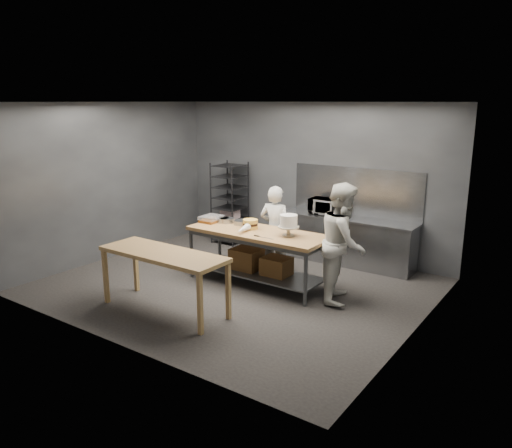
{
  "coord_description": "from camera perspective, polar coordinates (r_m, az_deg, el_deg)",
  "views": [
    {
      "loc": [
        4.79,
        -6.25,
        3.02
      ],
      "look_at": [
        0.23,
        0.27,
        1.05
      ],
      "focal_mm": 35.0,
      "sensor_mm": 36.0,
      "label": 1
    }
  ],
  "objects": [
    {
      "name": "near_counter",
      "position": [
        7.34,
        -10.54,
        -3.81
      ],
      "size": [
        2.0,
        0.7,
        0.9
      ],
      "color": "#9C6E40",
      "rests_on": "ground"
    },
    {
      "name": "layer_cake",
      "position": [
        8.39,
        -0.65,
        -0.01
      ],
      "size": [
        0.25,
        0.25,
        0.16
      ],
      "color": "gold",
      "rests_on": "work_table"
    },
    {
      "name": "speed_rack",
      "position": [
        10.82,
        -3.01,
        2.35
      ],
      "size": [
        0.62,
        0.67,
        1.75
      ],
      "color": "black",
      "rests_on": "ground"
    },
    {
      "name": "frosted_cake_stand",
      "position": [
        7.92,
        3.75,
        0.2
      ],
      "size": [
        0.34,
        0.34,
        0.35
      ],
      "color": "#A69C85",
      "rests_on": "work_table"
    },
    {
      "name": "ground",
      "position": [
        8.43,
        -2.37,
        -7.08
      ],
      "size": [
        6.0,
        6.0,
        0.0
      ],
      "primitive_type": "plane",
      "color": "black",
      "rests_on": "ground"
    },
    {
      "name": "chef_behind",
      "position": [
        8.84,
        2.2,
        -0.69
      ],
      "size": [
        0.63,
        0.47,
        1.59
      ],
      "primitive_type": "imported",
      "rotation": [
        0.0,
        0.0,
        3.3
      ],
      "color": "silver",
      "rests_on": "ground"
    },
    {
      "name": "offset_spatula",
      "position": [
        7.89,
        0.59,
        -1.47
      ],
      "size": [
        0.36,
        0.02,
        0.02
      ],
      "color": "slate",
      "rests_on": "work_table"
    },
    {
      "name": "work_table",
      "position": [
        8.36,
        0.25,
        -3.1
      ],
      "size": [
        2.4,
        0.9,
        0.92
      ],
      "color": "brown",
      "rests_on": "ground"
    },
    {
      "name": "back_counter",
      "position": [
        9.59,
        10.36,
        -1.85
      ],
      "size": [
        2.6,
        0.6,
        0.9
      ],
      "color": "slate",
      "rests_on": "ground"
    },
    {
      "name": "splashback_panel",
      "position": [
        9.66,
        11.34,
        3.69
      ],
      "size": [
        2.6,
        0.02,
        0.9
      ],
      "primitive_type": "cube",
      "color": "slate",
      "rests_on": "back_counter"
    },
    {
      "name": "chef_right",
      "position": [
        7.71,
        9.94,
        -2.11
      ],
      "size": [
        0.96,
        1.08,
        1.84
      ],
      "primitive_type": "imported",
      "rotation": [
        0.0,
        0.0,
        1.92
      ],
      "color": "beige",
      "rests_on": "ground"
    },
    {
      "name": "pastry_clamshells",
      "position": [
        8.91,
        -5.16,
        0.6
      ],
      "size": [
        0.31,
        0.38,
        0.11
      ],
      "color": "brown",
      "rests_on": "work_table"
    },
    {
      "name": "cake_pans",
      "position": [
        8.8,
        -2.84,
        0.35
      ],
      "size": [
        0.67,
        0.33,
        0.07
      ],
      "color": "gray",
      "rests_on": "work_table"
    },
    {
      "name": "back_wall",
      "position": [
        10.09,
        6.21,
        5.17
      ],
      "size": [
        6.0,
        0.04,
        3.0
      ],
      "primitive_type": "cube",
      "color": "#4C4F54",
      "rests_on": "ground"
    },
    {
      "name": "microwave",
      "position": [
        9.66,
        7.81,
        2.02
      ],
      "size": [
        0.54,
        0.37,
        0.3
      ],
      "primitive_type": "imported",
      "color": "black",
      "rests_on": "back_counter"
    },
    {
      "name": "piping_bag",
      "position": [
        8.13,
        -1.52,
        -0.61
      ],
      "size": [
        0.19,
        0.4,
        0.12
      ],
      "primitive_type": "cone",
      "rotation": [
        1.57,
        0.0,
        0.18
      ],
      "color": "white",
      "rests_on": "work_table"
    }
  ]
}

